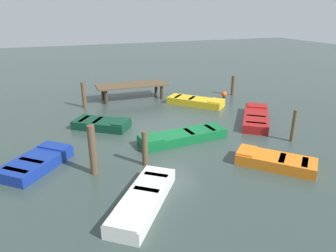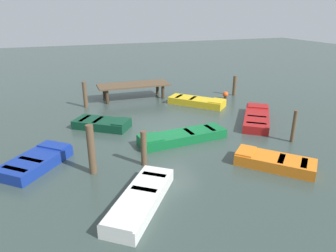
{
  "view_description": "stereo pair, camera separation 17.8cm",
  "coord_description": "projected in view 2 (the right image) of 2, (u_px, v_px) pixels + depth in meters",
  "views": [
    {
      "loc": [
        -4.83,
        -12.29,
        5.37
      ],
      "look_at": [
        0.0,
        0.0,
        0.35
      ],
      "focal_mm": 32.86,
      "sensor_mm": 36.0,
      "label": 1
    },
    {
      "loc": [
        -4.66,
        -12.36,
        5.37
      ],
      "look_at": [
        0.0,
        0.0,
        0.35
      ],
      "focal_mm": 32.86,
      "sensor_mm": 36.0,
      "label": 2
    }
  ],
  "objects": [
    {
      "name": "ground_plane",
      "position": [
        168.0,
        133.0,
        14.26
      ],
      "size": [
        80.0,
        80.0,
        0.0
      ],
      "primitive_type": "plane",
      "color": "#33423D"
    },
    {
      "name": "dock_segment",
      "position": [
        133.0,
        86.0,
        19.49
      ],
      "size": [
        4.49,
        1.77,
        0.95
      ],
      "rotation": [
        0.0,
        0.0,
        -0.02
      ],
      "color": "brown",
      "rests_on": "ground_plane"
    },
    {
      "name": "rowboat_dark_green",
      "position": [
        102.0,
        124.0,
        14.82
      ],
      "size": [
        2.83,
        2.53,
        0.46
      ],
      "rotation": [
        0.0,
        0.0,
        5.65
      ],
      "color": "#0C3823",
      "rests_on": "ground_plane"
    },
    {
      "name": "rowboat_white",
      "position": [
        141.0,
        199.0,
        8.9
      ],
      "size": [
        2.81,
        3.22,
        0.46
      ],
      "rotation": [
        0.0,
        0.0,
        4.05
      ],
      "color": "silver",
      "rests_on": "ground_plane"
    },
    {
      "name": "rowboat_blue",
      "position": [
        36.0,
        161.0,
        11.13
      ],
      "size": [
        2.71,
        2.82,
        0.46
      ],
      "rotation": [
        0.0,
        0.0,
        0.84
      ],
      "color": "navy",
      "rests_on": "ground_plane"
    },
    {
      "name": "rowboat_yellow",
      "position": [
        197.0,
        101.0,
        18.37
      ],
      "size": [
        3.07,
        3.23,
        0.46
      ],
      "rotation": [
        0.0,
        0.0,
        5.45
      ],
      "color": "gold",
      "rests_on": "ground_plane"
    },
    {
      "name": "rowboat_red",
      "position": [
        257.0,
        118.0,
        15.63
      ],
      "size": [
        3.19,
        3.69,
        0.46
      ],
      "rotation": [
        0.0,
        0.0,
        0.92
      ],
      "color": "maroon",
      "rests_on": "ground_plane"
    },
    {
      "name": "rowboat_orange",
      "position": [
        274.0,
        162.0,
        11.11
      ],
      "size": [
        2.64,
        2.74,
        0.46
      ],
      "rotation": [
        0.0,
        0.0,
        2.32
      ],
      "color": "orange",
      "rests_on": "ground_plane"
    },
    {
      "name": "rowboat_green",
      "position": [
        182.0,
        137.0,
        13.31
      ],
      "size": [
        3.95,
        1.31,
        0.46
      ],
      "rotation": [
        0.0,
        0.0,
        3.21
      ],
      "color": "#0F602D",
      "rests_on": "ground_plane"
    },
    {
      "name": "mooring_piling_mid_left",
      "position": [
        294.0,
        126.0,
        13.07
      ],
      "size": [
        0.16,
        0.16,
        1.42
      ],
      "primitive_type": "cylinder",
      "color": "brown",
      "rests_on": "ground_plane"
    },
    {
      "name": "mooring_piling_center",
      "position": [
        235.0,
        86.0,
        20.3
      ],
      "size": [
        0.24,
        0.24,
        1.3
      ],
      "primitive_type": "cylinder",
      "color": "brown",
      "rests_on": "ground_plane"
    },
    {
      "name": "mooring_piling_mid_right",
      "position": [
        91.0,
        150.0,
        10.47
      ],
      "size": [
        0.26,
        0.26,
        1.79
      ],
      "primitive_type": "cylinder",
      "color": "brown",
      "rests_on": "ground_plane"
    },
    {
      "name": "mooring_piling_near_left",
      "position": [
        85.0,
        95.0,
        17.78
      ],
      "size": [
        0.24,
        0.24,
        1.5
      ],
      "primitive_type": "cylinder",
      "color": "brown",
      "rests_on": "ground_plane"
    },
    {
      "name": "mooring_piling_near_right",
      "position": [
        144.0,
        148.0,
        11.13
      ],
      "size": [
        0.22,
        0.22,
        1.32
      ],
      "primitive_type": "cylinder",
      "color": "brown",
      "rests_on": "ground_plane"
    },
    {
      "name": "marker_buoy",
      "position": [
        225.0,
        94.0,
        19.61
      ],
      "size": [
        0.36,
        0.36,
        0.48
      ],
      "color": "#262626",
      "rests_on": "ground_plane"
    }
  ]
}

